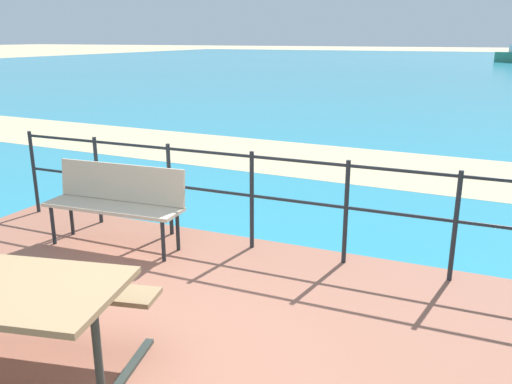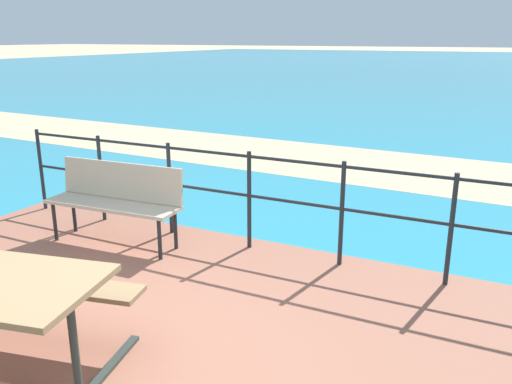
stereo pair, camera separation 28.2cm
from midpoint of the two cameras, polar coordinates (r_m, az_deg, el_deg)
The scene contains 6 objects.
ground_plane at distance 3.86m, azimuth -17.86°, elevation -19.01°, with size 240.00×240.00×0.00m, color tan.
patio_paving at distance 3.84m, azimuth -17.90°, elevation -18.64°, with size 6.40×5.20×0.06m, color #935B47.
sea_water at distance 42.40m, azimuth 20.78°, elevation 12.52°, with size 90.00×90.00×0.01m, color teal.
beach_strip at distance 9.55m, azimuth 9.33°, elevation 3.06°, with size 54.00×2.71×0.01m, color tan.
park_bench at distance 5.69m, azimuth -16.27°, elevation -0.58°, with size 1.51×0.50×0.86m.
railing_fence at distance 5.36m, azimuth -1.97°, elevation 0.28°, with size 5.94×0.04×1.03m.
Camera 1 is at (2.07, -2.35, 2.19)m, focal length 36.90 mm.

